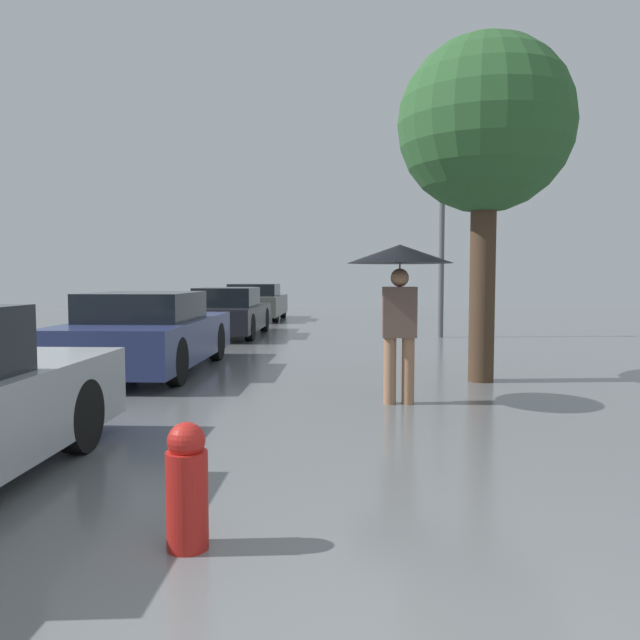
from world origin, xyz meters
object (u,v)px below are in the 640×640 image
parked_car_third (229,313)px  tree (485,128)px  pedestrian (400,271)px  parked_car_farthest (255,303)px  street_lamp (442,231)px  fire_hydrant (187,486)px  parked_car_second (148,334)px

parked_car_third → tree: size_ratio=0.86×
tree → parked_car_third: bearing=126.3°
pedestrian → parked_car_third: bearing=113.4°
parked_car_farthest → street_lamp: size_ratio=0.87×
tree → street_lamp: 6.55m
fire_hydrant → tree: bearing=63.6°
pedestrian → tree: (1.30, 1.64, 2.00)m
parked_car_farthest → parked_car_third: bearing=-88.2°
tree → fire_hydrant: size_ratio=6.85×
parked_car_second → street_lamp: 8.15m
parked_car_second → street_lamp: street_lamp is taller
parked_car_second → parked_car_farthest: (-0.02, 11.71, 0.00)m
parked_car_farthest → fire_hydrant: bearing=-82.8°
fire_hydrant → street_lamp: bearing=75.2°
tree → street_lamp: (0.40, 6.46, -0.96)m
parked_car_third → tree: (4.88, -6.64, 2.98)m
parked_car_third → fire_hydrant: size_ratio=5.89×
tree → street_lamp: tree is taller
tree → pedestrian: bearing=-128.4°
parked_car_farthest → pedestrian: bearing=-75.1°
parked_car_second → tree: bearing=-8.2°
fire_hydrant → parked_car_second: bearing=109.5°
parked_car_second → street_lamp: size_ratio=0.95×
tree → fire_hydrant: (-2.79, -5.61, -3.20)m
parked_car_second → parked_car_farthest: size_ratio=1.09×
parked_car_third → parked_car_farthest: 5.81m
parked_car_farthest → street_lamp: bearing=-47.6°
street_lamp → fire_hydrant: (-3.19, -12.08, -2.24)m
tree → parked_car_farthest: bearing=112.1°
parked_car_second → parked_car_third: size_ratio=1.03×
tree → fire_hydrant: bearing=-116.4°
parked_car_second → fire_hydrant: size_ratio=6.08×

